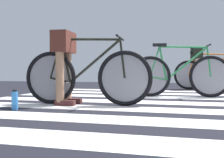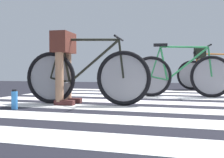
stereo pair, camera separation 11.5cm
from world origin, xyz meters
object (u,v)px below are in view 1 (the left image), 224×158
at_px(water_bottle, 15,100).
at_px(bicycle_3_of_3, 210,74).
at_px(bicycle_2_of_3, 180,75).
at_px(cyclist_1_of_3, 64,58).
at_px(bicycle_1_of_3, 86,76).
at_px(cyclist_3_of_3, 197,62).

bearing_deg(water_bottle, bicycle_3_of_3, 60.00).
bearing_deg(bicycle_2_of_3, water_bottle, -136.82).
bearing_deg(bicycle_2_of_3, cyclist_1_of_3, -141.45).
relative_size(bicycle_1_of_3, cyclist_1_of_3, 1.78).
height_order(bicycle_3_of_3, water_bottle, bicycle_3_of_3).
bearing_deg(bicycle_1_of_3, bicycle_3_of_3, 59.64).
distance_m(bicycle_1_of_3, cyclist_1_of_3, 0.40).
distance_m(bicycle_1_of_3, cyclist_3_of_3, 3.95).
relative_size(cyclist_1_of_3, bicycle_3_of_3, 0.57).
bearing_deg(water_bottle, cyclist_3_of_3, 62.84).
bearing_deg(cyclist_3_of_3, cyclist_1_of_3, -127.01).
xyz_separation_m(bicycle_1_of_3, cyclist_1_of_3, (-0.31, -0.02, 0.25)).
relative_size(bicycle_2_of_3, bicycle_3_of_3, 1.01).
height_order(bicycle_1_of_3, water_bottle, bicycle_1_of_3).
relative_size(bicycle_1_of_3, cyclist_3_of_3, 1.68).
bearing_deg(cyclist_1_of_3, bicycle_1_of_3, -0.00).
distance_m(cyclist_1_of_3, water_bottle, 0.89).
height_order(bicycle_1_of_3, cyclist_1_of_3, cyclist_1_of_3).
bearing_deg(bicycle_3_of_3, cyclist_1_of_3, -130.33).
bearing_deg(bicycle_1_of_3, water_bottle, -137.39).
height_order(cyclist_1_of_3, bicycle_2_of_3, cyclist_1_of_3).
xyz_separation_m(bicycle_1_of_3, bicycle_2_of_3, (1.18, 1.46, 0.00)).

